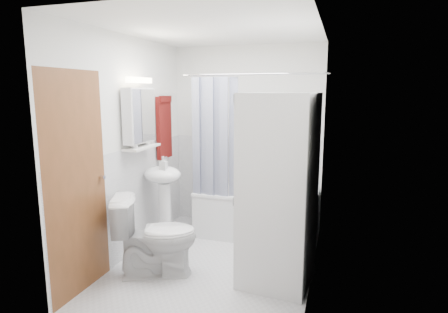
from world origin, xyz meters
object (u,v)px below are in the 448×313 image
(bathtub, at_px, (256,211))
(washer_dryer, at_px, (278,191))
(toilet, at_px, (156,236))
(sink, at_px, (163,187))

(bathtub, bearing_deg, washer_dryer, -67.93)
(washer_dryer, distance_m, toilet, 1.29)
(bathtub, relative_size, washer_dryer, 0.83)
(sink, relative_size, washer_dryer, 0.58)
(sink, distance_m, washer_dryer, 1.53)
(sink, height_order, toilet, sink)
(washer_dryer, bearing_deg, bathtub, 117.88)
(bathtub, relative_size, toilet, 1.84)
(sink, bearing_deg, bathtub, 31.25)
(bathtub, distance_m, sink, 1.22)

